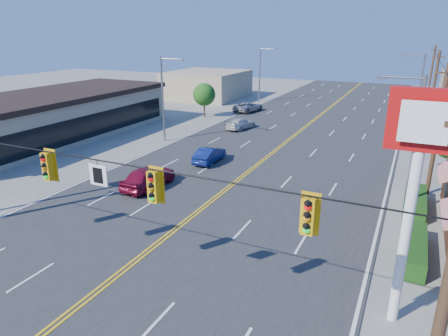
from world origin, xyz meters
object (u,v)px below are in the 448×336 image
at_px(car_magenta, 148,178).
at_px(car_white, 241,124).
at_px(car_blue, 209,155).
at_px(kfc_pylon, 417,164).
at_px(car_silver, 248,107).
at_px(signal_span, 72,185).

height_order(car_magenta, car_white, car_magenta).
bearing_deg(car_magenta, car_blue, -98.58).
bearing_deg(kfc_pylon, car_white, 123.80).
relative_size(car_white, car_silver, 0.87).
distance_m(signal_span, kfc_pylon, 11.87).
height_order(signal_span, kfc_pylon, signal_span).
height_order(kfc_pylon, car_white, kfc_pylon).
distance_m(kfc_pylon, car_white, 31.39).
bearing_deg(signal_span, car_silver, 103.06).
height_order(car_blue, car_white, car_blue).
relative_size(signal_span, car_white, 5.86).
bearing_deg(kfc_pylon, car_magenta, 156.50).
bearing_deg(signal_span, car_blue, 101.72).
distance_m(kfc_pylon, car_silver, 41.10).
xyz_separation_m(kfc_pylon, car_silver, (-20.25, 35.36, -5.38)).
xyz_separation_m(car_magenta, car_white, (-1.25, 18.76, -0.16)).
distance_m(signal_span, car_blue, 18.56).
relative_size(signal_span, kfc_pylon, 2.86).
xyz_separation_m(kfc_pylon, car_magenta, (-15.94, 6.93, -5.28)).
relative_size(car_blue, car_white, 0.92).
bearing_deg(signal_span, car_white, 101.57).
distance_m(car_magenta, car_blue, 6.86).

